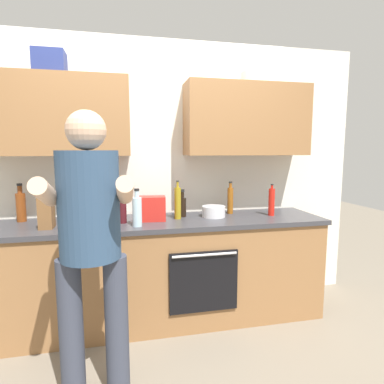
% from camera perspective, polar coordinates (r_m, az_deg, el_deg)
% --- Properties ---
extents(ground_plane, '(12.00, 12.00, 0.00)m').
position_cam_1_polar(ground_plane, '(3.06, -5.24, -21.74)').
color(ground_plane, '#756B5B').
extents(back_wall_unit, '(4.00, 0.38, 2.50)m').
position_cam_1_polar(back_wall_unit, '(2.95, -6.28, 7.42)').
color(back_wall_unit, silver).
rests_on(back_wall_unit, ground).
extents(counter, '(2.84, 0.67, 0.90)m').
position_cam_1_polar(counter, '(2.87, -5.33, -13.85)').
color(counter, olive).
rests_on(counter, ground).
extents(person_standing, '(0.49, 0.45, 1.71)m').
position_cam_1_polar(person_standing, '(1.91, -17.82, -7.40)').
color(person_standing, '#383D4C').
rests_on(person_standing, ground).
extents(bottle_oil, '(0.06, 0.06, 0.34)m').
position_cam_1_polar(bottle_oil, '(2.76, -2.59, -1.96)').
color(bottle_oil, olive).
rests_on(bottle_oil, counter).
extents(bottle_water, '(0.07, 0.07, 0.30)m').
position_cam_1_polar(bottle_water, '(2.52, -9.83, -3.35)').
color(bottle_water, silver).
rests_on(bottle_water, counter).
extents(bottle_hotsauce, '(0.06, 0.06, 0.29)m').
position_cam_1_polar(bottle_hotsauce, '(2.99, 14.11, -1.70)').
color(bottle_hotsauce, red).
rests_on(bottle_hotsauce, counter).
extents(bottle_vinegar, '(0.08, 0.08, 0.32)m').
position_cam_1_polar(bottle_vinegar, '(3.02, -28.39, -2.22)').
color(bottle_vinegar, brown).
rests_on(bottle_vinegar, counter).
extents(bottle_wine, '(0.06, 0.06, 0.26)m').
position_cam_1_polar(bottle_wine, '(2.66, -12.36, -3.20)').
color(bottle_wine, '#471419').
rests_on(bottle_wine, counter).
extents(bottle_soy, '(0.08, 0.08, 0.25)m').
position_cam_1_polar(bottle_soy, '(2.86, -1.84, -2.45)').
color(bottle_soy, black).
rests_on(bottle_soy, counter).
extents(bottle_syrup, '(0.05, 0.05, 0.30)m').
position_cam_1_polar(bottle_syrup, '(3.01, 6.89, -1.41)').
color(bottle_syrup, '#8C4C14').
rests_on(bottle_syrup, counter).
extents(cup_coffee, '(0.09, 0.09, 0.09)m').
position_cam_1_polar(cup_coffee, '(2.87, -18.76, -3.91)').
color(cup_coffee, white).
rests_on(cup_coffee, counter).
extents(cup_ceramic, '(0.07, 0.07, 0.10)m').
position_cam_1_polar(cup_ceramic, '(2.56, -16.88, -5.08)').
color(cup_ceramic, '#BF4C47').
rests_on(cup_ceramic, counter).
extents(mixing_bowl, '(0.21, 0.21, 0.10)m').
position_cam_1_polar(mixing_bowl, '(2.86, 3.91, -3.51)').
color(mixing_bowl, silver).
rests_on(mixing_bowl, counter).
extents(knife_block, '(0.10, 0.14, 0.30)m').
position_cam_1_polar(knife_block, '(2.67, -24.72, -3.34)').
color(knife_block, brown).
rests_on(knife_block, counter).
extents(grocery_bag_crisps, '(0.24, 0.16, 0.21)m').
position_cam_1_polar(grocery_bag_crisps, '(2.72, -7.20, -2.96)').
color(grocery_bag_crisps, red).
rests_on(grocery_bag_crisps, counter).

